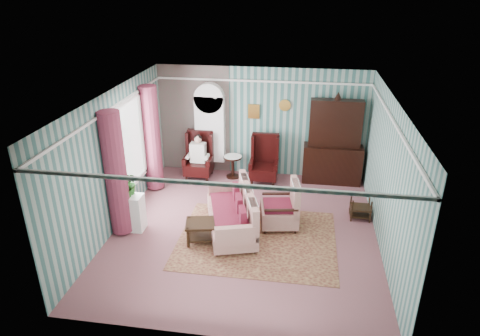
# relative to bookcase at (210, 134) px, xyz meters

# --- Properties ---
(floor) EXTENTS (6.00, 6.00, 0.00)m
(floor) POSITION_rel_bookcase_xyz_m (1.35, -2.84, -1.12)
(floor) COLOR #864E51
(floor) RESTS_ON ground
(room_shell) EXTENTS (5.53, 6.02, 2.91)m
(room_shell) POSITION_rel_bookcase_xyz_m (0.73, -2.66, 0.89)
(room_shell) COLOR #3B6B65
(room_shell) RESTS_ON ground
(bookcase) EXTENTS (0.80, 0.28, 2.24)m
(bookcase) POSITION_rel_bookcase_xyz_m (0.00, 0.00, 0.00)
(bookcase) COLOR white
(bookcase) RESTS_ON floor
(dresser_hutch) EXTENTS (1.50, 0.56, 2.36)m
(dresser_hutch) POSITION_rel_bookcase_xyz_m (3.25, -0.12, 0.06)
(dresser_hutch) COLOR black
(dresser_hutch) RESTS_ON floor
(wingback_left) EXTENTS (0.76, 0.80, 1.25)m
(wingback_left) POSITION_rel_bookcase_xyz_m (-0.25, -0.39, -0.50)
(wingback_left) COLOR black
(wingback_left) RESTS_ON floor
(wingback_right) EXTENTS (0.76, 0.80, 1.25)m
(wingback_right) POSITION_rel_bookcase_xyz_m (1.50, -0.39, -0.50)
(wingback_right) COLOR black
(wingback_right) RESTS_ON floor
(seated_woman) EXTENTS (0.44, 0.40, 1.18)m
(seated_woman) POSITION_rel_bookcase_xyz_m (-0.25, -0.39, -0.53)
(seated_woman) COLOR silver
(seated_woman) RESTS_ON floor
(round_side_table) EXTENTS (0.50, 0.50, 0.60)m
(round_side_table) POSITION_rel_bookcase_xyz_m (0.65, -0.24, -0.82)
(round_side_table) COLOR black
(round_side_table) RESTS_ON floor
(nest_table) EXTENTS (0.45, 0.38, 0.54)m
(nest_table) POSITION_rel_bookcase_xyz_m (3.82, -1.94, -0.85)
(nest_table) COLOR black
(nest_table) RESTS_ON floor
(plant_stand) EXTENTS (0.55, 0.35, 0.80)m
(plant_stand) POSITION_rel_bookcase_xyz_m (-1.05, -3.14, -0.72)
(plant_stand) COLOR white
(plant_stand) RESTS_ON floor
(rug) EXTENTS (3.20, 2.60, 0.01)m
(rug) POSITION_rel_bookcase_xyz_m (1.65, -3.14, -1.11)
(rug) COLOR #4D1E19
(rug) RESTS_ON floor
(sofa) EXTENTS (1.51, 2.18, 1.01)m
(sofa) POSITION_rel_bookcase_xyz_m (1.06, -2.90, -0.62)
(sofa) COLOR #B9AB90
(sofa) RESTS_ON floor
(floral_armchair) EXTENTS (0.94, 0.98, 1.08)m
(floral_armchair) POSITION_rel_bookcase_xyz_m (2.05, -2.54, -0.58)
(floral_armchair) COLOR beige
(floral_armchair) RESTS_ON floor
(coffee_table) EXTENTS (0.98, 0.69, 0.45)m
(coffee_table) POSITION_rel_bookcase_xyz_m (0.68, -3.36, -0.90)
(coffee_table) COLOR black
(coffee_table) RESTS_ON floor
(potted_plant_a) EXTENTS (0.39, 0.35, 0.39)m
(potted_plant_a) POSITION_rel_bookcase_xyz_m (-1.04, -3.18, -0.13)
(potted_plant_a) COLOR #1E5119
(potted_plant_a) RESTS_ON plant_stand
(potted_plant_b) EXTENTS (0.34, 0.31, 0.50)m
(potted_plant_b) POSITION_rel_bookcase_xyz_m (-1.00, -3.07, -0.07)
(potted_plant_b) COLOR #1C5A1E
(potted_plant_b) RESTS_ON plant_stand
(potted_plant_c) EXTENTS (0.24, 0.24, 0.42)m
(potted_plant_c) POSITION_rel_bookcase_xyz_m (-1.14, -3.12, -0.11)
(potted_plant_c) COLOR #19521B
(potted_plant_c) RESTS_ON plant_stand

